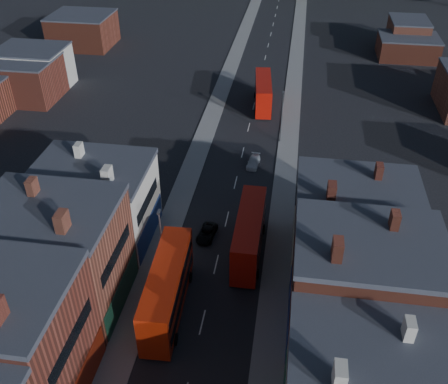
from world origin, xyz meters
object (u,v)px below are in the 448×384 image
(bus_2, at_px, (263,92))
(car_2, at_px, (207,233))
(bus_0, at_px, (167,288))
(car_3, at_px, (253,162))
(bus_1, at_px, (249,234))

(bus_2, xyz_separation_m, car_2, (-3.31, -35.61, -2.10))
(bus_0, height_order, car_3, bus_0)
(bus_2, bearing_deg, car_2, -101.27)
(bus_1, relative_size, bus_2, 1.01)
(car_2, xyz_separation_m, car_3, (3.70, 16.31, 0.01))
(bus_2, height_order, car_2, bus_2)
(bus_0, relative_size, bus_1, 1.07)
(bus_0, distance_m, bus_2, 47.17)
(bus_2, distance_m, car_3, 19.42)
(car_3, bearing_deg, car_2, -97.37)
(bus_1, bearing_deg, car_3, 94.09)
(car_2, bearing_deg, bus_2, 91.11)
(bus_1, height_order, bus_2, bus_1)
(bus_0, relative_size, bus_2, 1.08)
(bus_2, bearing_deg, car_3, -94.80)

